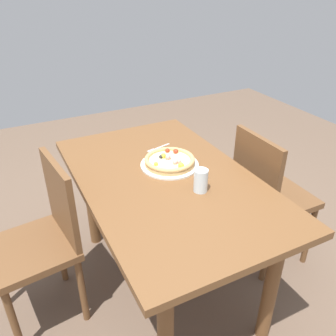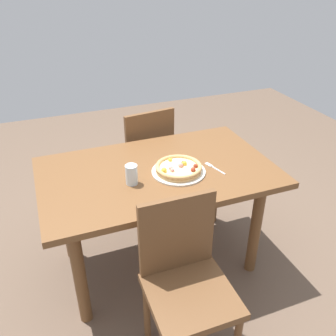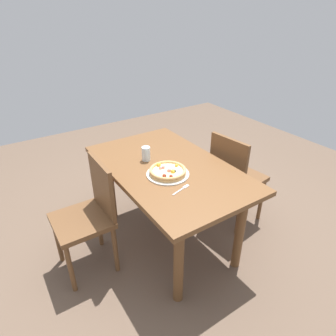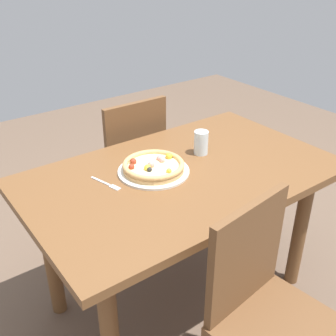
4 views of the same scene
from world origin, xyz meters
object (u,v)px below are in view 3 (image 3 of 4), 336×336
object	(u,v)px
dining_table	(168,178)
fork	(182,189)
pizza	(168,171)
plate	(168,174)
chair_far	(234,176)
chair_near	(90,213)
drinking_glass	(146,154)

from	to	relation	value
dining_table	fork	xyz separation A→B (m)	(0.32, -0.10, 0.11)
pizza	dining_table	bearing A→B (deg)	145.08
dining_table	plate	world-z (taller)	plate
chair_far	fork	bearing A→B (deg)	-81.09
dining_table	chair_near	size ratio (longest dim) A/B	1.55
chair_far	plate	size ratio (longest dim) A/B	2.82
chair_near	chair_far	distance (m)	1.29
chair_far	drinking_glass	world-z (taller)	chair_far
chair_far	pizza	size ratio (longest dim) A/B	3.27
chair_near	plate	xyz separation A→B (m)	(0.19, 0.56, 0.25)
chair_far	plate	distance (m)	0.75
chair_near	plate	distance (m)	0.64
dining_table	chair_far	bearing A→B (deg)	80.06
chair_near	chair_far	xyz separation A→B (m)	(0.20, 1.27, 0.00)
plate	fork	bearing A→B (deg)	-6.81
dining_table	chair_near	xyz separation A→B (m)	(-0.09, -0.64, -0.13)
chair_near	fork	world-z (taller)	chair_near
drinking_glass	plate	bearing A→B (deg)	3.73
chair_far	fork	world-z (taller)	chair_far
dining_table	fork	distance (m)	0.35
dining_table	pizza	distance (m)	0.19
dining_table	chair_far	distance (m)	0.66
chair_far	dining_table	bearing A→B (deg)	-106.92
chair_near	pizza	world-z (taller)	chair_near
dining_table	chair_near	world-z (taller)	chair_near
plate	drinking_glass	size ratio (longest dim) A/B	2.77
plate	drinking_glass	xyz separation A→B (m)	(-0.29, -0.02, 0.05)
dining_table	drinking_glass	bearing A→B (deg)	-153.58
dining_table	plate	bearing A→B (deg)	-34.78
chair_far	chair_near	bearing A→B (deg)	-105.87
chair_far	pizza	bearing A→B (deg)	-97.55
chair_near	chair_far	size ratio (longest dim) A/B	1.00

